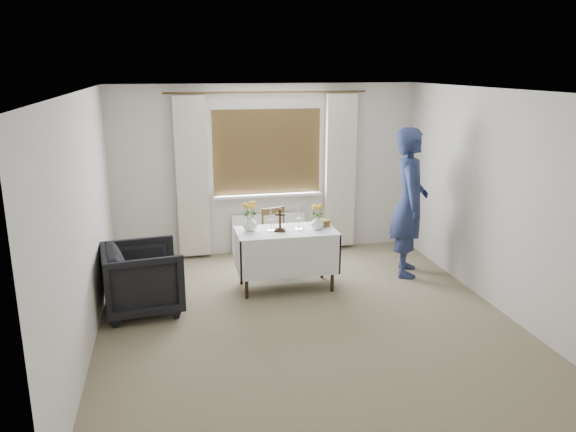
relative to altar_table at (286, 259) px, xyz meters
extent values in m
plane|color=#807758|center=(0.03, -0.99, -0.38)|extent=(5.00, 5.00, 0.00)
cube|color=white|center=(0.00, 0.00, 0.00)|extent=(1.24, 0.64, 0.76)
imported|color=black|center=(-1.74, -0.34, 0.01)|extent=(0.97, 0.95, 0.79)
imported|color=navy|center=(1.71, 0.17, 0.61)|extent=(0.69, 0.84, 1.98)
cube|color=white|center=(0.03, 1.43, -0.08)|extent=(1.10, 0.10, 0.60)
imported|color=silver|center=(-0.44, 0.07, 0.48)|extent=(0.24, 0.24, 0.19)
imported|color=silver|center=(0.39, -0.04, 0.47)|extent=(0.20, 0.20, 0.17)
cylinder|color=brown|center=(0.49, 0.12, 0.42)|extent=(0.23, 0.23, 0.08)
camera|label=1|loc=(-1.37, -6.55, 2.36)|focal=35.00mm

